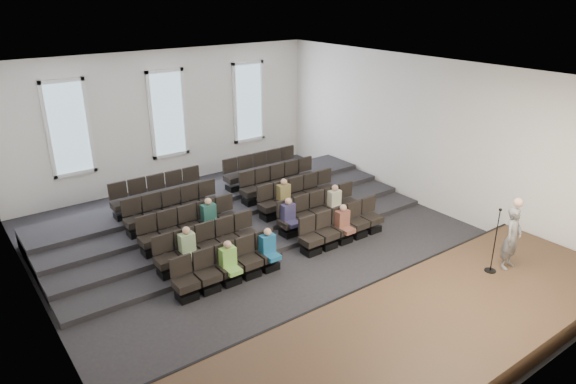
# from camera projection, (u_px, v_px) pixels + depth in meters

# --- Properties ---
(ground) EXTENTS (14.00, 14.00, 0.00)m
(ground) POSITION_uv_depth(u_px,v_px,m) (278.00, 252.00, 14.60)
(ground) COLOR black
(ground) RESTS_ON ground
(ceiling) EXTENTS (12.00, 14.00, 0.02)m
(ceiling) POSITION_uv_depth(u_px,v_px,m) (276.00, 74.00, 12.74)
(ceiling) COLOR white
(ceiling) RESTS_ON ground
(wall_back) EXTENTS (12.00, 0.04, 5.00)m
(wall_back) POSITION_uv_depth(u_px,v_px,m) (168.00, 119.00, 18.92)
(wall_back) COLOR silver
(wall_back) RESTS_ON ground
(wall_front) EXTENTS (12.00, 0.04, 5.00)m
(wall_front) POSITION_uv_depth(u_px,v_px,m) (523.00, 283.00, 8.42)
(wall_front) COLOR silver
(wall_front) RESTS_ON ground
(wall_left) EXTENTS (0.04, 14.00, 5.00)m
(wall_left) POSITION_uv_depth(u_px,v_px,m) (34.00, 228.00, 10.36)
(wall_left) COLOR silver
(wall_left) RESTS_ON ground
(wall_right) EXTENTS (0.04, 14.00, 5.00)m
(wall_right) POSITION_uv_depth(u_px,v_px,m) (425.00, 134.00, 16.99)
(wall_right) COLOR silver
(wall_right) RESTS_ON ground
(stage) EXTENTS (11.80, 3.60, 0.50)m
(stage) POSITION_uv_depth(u_px,v_px,m) (419.00, 336.00, 10.70)
(stage) COLOR #3F2A1B
(stage) RESTS_ON ground
(stage_lip) EXTENTS (11.80, 0.06, 0.52)m
(stage_lip) POSITION_uv_depth(u_px,v_px,m) (360.00, 298.00, 12.02)
(stage_lip) COLOR black
(stage_lip) RESTS_ON ground
(risers) EXTENTS (11.80, 4.80, 0.60)m
(risers) POSITION_uv_depth(u_px,v_px,m) (222.00, 210.00, 16.90)
(risers) COLOR black
(risers) RESTS_ON ground
(seating_rows) EXTENTS (6.80, 4.70, 1.67)m
(seating_rows) POSITION_uv_depth(u_px,v_px,m) (248.00, 213.00, 15.50)
(seating_rows) COLOR black
(seating_rows) RESTS_ON ground
(windows) EXTENTS (8.44, 0.10, 3.24)m
(windows) POSITION_uv_depth(u_px,v_px,m) (168.00, 114.00, 18.79)
(windows) COLOR white
(windows) RESTS_ON wall_back
(audience) EXTENTS (5.45, 2.64, 1.10)m
(audience) POSITION_uv_depth(u_px,v_px,m) (271.00, 223.00, 14.54)
(audience) COLOR #7CBE4C
(audience) RESTS_ON seating_rows
(speaker) EXTENTS (0.62, 0.45, 1.61)m
(speaker) POSITION_uv_depth(u_px,v_px,m) (512.00, 238.00, 12.57)
(speaker) COLOR slate
(speaker) RESTS_ON stage
(mic_stand) EXTENTS (0.28, 0.28, 1.69)m
(mic_stand) POSITION_uv_depth(u_px,v_px,m) (493.00, 253.00, 12.49)
(mic_stand) COLOR black
(mic_stand) RESTS_ON stage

